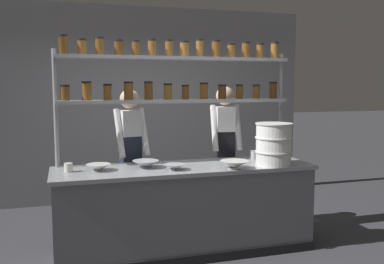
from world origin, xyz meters
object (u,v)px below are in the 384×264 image
Objects in this scene: container_stack at (274,144)px; serving_cup_front at (68,168)px; prep_bowl_center_back at (175,167)px; prep_bowl_near_left at (234,165)px; chef_left at (130,153)px; chef_center at (225,147)px; serving_cup_by_board at (254,154)px; spice_shelf_unit at (176,81)px; prep_bowl_center_front at (98,168)px; prep_bowl_near_right at (146,164)px.

container_stack is 5.03× the size of serving_cup_front.
prep_bowl_near_left is at bearing -10.14° from prep_bowl_center_back.
chef_left reaches higher than prep_bowl_center_back.
container_stack is 1.51× the size of prep_bowl_near_left.
serving_cup_by_board is at bearing -53.13° from chef_center.
chef_center reaches higher than chef_left.
spice_shelf_unit is 0.97m from chef_left.
chef_center is at bearing 16.68° from serving_cup_front.
prep_bowl_near_left is at bearing -52.43° from spice_shelf_unit.
chef_center reaches higher than prep_bowl_center_back.
serving_cup_by_board is at bearing 47.80° from prep_bowl_near_left.
prep_bowl_near_left is 2.96× the size of serving_cup_by_board.
serving_cup_front is (-0.28, 0.02, 0.01)m from prep_bowl_center_front.
chef_left is 0.98× the size of chef_center.
prep_bowl_center_front is 1.78m from serving_cup_by_board.
chef_center is at bearing 20.44° from spice_shelf_unit.
chef_left is 7.04× the size of prep_bowl_center_front.
prep_bowl_near_right is (-0.86, 0.30, -0.00)m from prep_bowl_near_left.
chef_left is (-0.47, 0.26, -0.81)m from spice_shelf_unit.
serving_cup_front is at bearing -174.99° from serving_cup_by_board.
chef_left reaches higher than container_stack.
prep_bowl_near_left is at bearing -173.05° from container_stack.
spice_shelf_unit reaches higher than chef_left.
chef_left reaches higher than prep_bowl_near_right.
container_stack is 1.35m from prep_bowl_near_right.
prep_bowl_near_left is 1.64m from serving_cup_front.
chef_center reaches higher than serving_cup_by_board.
chef_left is 17.23× the size of serving_cup_by_board.
chef_left is 0.70m from prep_bowl_center_front.
prep_bowl_near_right is at bearing -0.15° from serving_cup_front.
serving_cup_by_board is (-0.03, 0.42, -0.17)m from container_stack.
prep_bowl_center_back is (-0.60, 0.11, -0.01)m from prep_bowl_near_left.
chef_left is at bearing 113.84° from prep_bowl_center_back.
prep_bowl_near_left is 1.38× the size of prep_bowl_center_back.
chef_center is 1.66m from prep_bowl_center_front.
serving_cup_by_board is at bearing 94.10° from container_stack.
container_stack is at bearing -65.87° from chef_center.
container_stack reaches higher than prep_bowl_center_back.
serving_cup_by_board reaches higher than prep_bowl_near_left.
serving_cup_by_board is at bearing 8.02° from prep_bowl_near_right.
prep_bowl_center_front is (-1.33, 0.28, -0.01)m from prep_bowl_near_left.
chef_center is 19.65× the size of serving_cup_front.
spice_shelf_unit is 1.26m from prep_bowl_center_front.
chef_center is 3.91× the size of container_stack.
prep_bowl_near_left is (0.46, -0.60, -0.84)m from spice_shelf_unit.
serving_cup_front reaches higher than prep_bowl_center_front.
spice_shelf_unit is at bearing -152.38° from chef_center.
container_stack is at bearing -7.11° from prep_bowl_center_front.
chef_left is 8.05× the size of prep_bowl_center_back.
container_stack is at bearing -6.66° from serving_cup_front.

